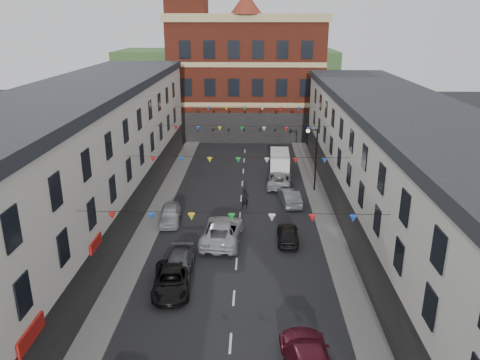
# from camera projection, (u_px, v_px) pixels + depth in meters

# --- Properties ---
(ground) EXTENTS (160.00, 160.00, 0.00)m
(ground) POSITION_uv_depth(u_px,v_px,m) (236.00, 264.00, 30.82)
(ground) COLOR black
(ground) RESTS_ON ground
(pavement_left) EXTENTS (1.80, 64.00, 0.15)m
(pavement_left) POSITION_uv_depth(u_px,v_px,m) (140.00, 248.00, 32.88)
(pavement_left) COLOR #605E5B
(pavement_left) RESTS_ON ground
(pavement_right) EXTENTS (1.80, 64.00, 0.15)m
(pavement_right) POSITION_uv_depth(u_px,v_px,m) (336.00, 250.00, 32.49)
(pavement_right) COLOR #605E5B
(pavement_right) RESTS_ON ground
(terrace_left) EXTENTS (8.40, 56.00, 10.70)m
(terrace_left) POSITION_uv_depth(u_px,v_px,m) (56.00, 181.00, 30.36)
(terrace_left) COLOR silver
(terrace_left) RESTS_ON ground
(terrace_right) EXTENTS (8.40, 56.00, 9.70)m
(terrace_right) POSITION_uv_depth(u_px,v_px,m) (421.00, 192.00, 29.86)
(terrace_right) COLOR silver
(terrace_right) RESTS_ON ground
(civic_building) EXTENTS (20.60, 13.30, 18.50)m
(civic_building) POSITION_uv_depth(u_px,v_px,m) (246.00, 75.00, 64.06)
(civic_building) COLOR maroon
(civic_building) RESTS_ON ground
(clock_tower) EXTENTS (5.60, 5.60, 30.00)m
(clock_tower) POSITION_uv_depth(u_px,v_px,m) (187.00, 23.00, 59.28)
(clock_tower) COLOR maroon
(clock_tower) RESTS_ON ground
(distant_hill) EXTENTS (40.00, 14.00, 10.00)m
(distant_hill) POSITION_uv_depth(u_px,v_px,m) (227.00, 77.00, 87.94)
(distant_hill) COLOR #305025
(distant_hill) RESTS_ON ground
(street_lamp) EXTENTS (1.10, 0.36, 6.00)m
(street_lamp) POSITION_uv_depth(u_px,v_px,m) (314.00, 151.00, 42.61)
(street_lamp) COLOR black
(street_lamp) RESTS_ON ground
(car_left_c) EXTENTS (2.62, 4.81, 1.28)m
(car_left_c) POSITION_uv_depth(u_px,v_px,m) (171.00, 280.00, 27.66)
(car_left_c) COLOR black
(car_left_c) RESTS_ON ground
(car_left_d) EXTENTS (1.79, 4.38, 1.27)m
(car_left_d) POSITION_uv_depth(u_px,v_px,m) (178.00, 265.00, 29.37)
(car_left_d) COLOR #45474D
(car_left_d) RESTS_ON ground
(car_left_e) EXTENTS (1.97, 4.14, 1.37)m
(car_left_e) POSITION_uv_depth(u_px,v_px,m) (170.00, 214.00, 36.99)
(car_left_e) COLOR #9FA0A8
(car_left_e) RESTS_ON ground
(car_right_c) EXTENTS (2.52, 5.41, 1.53)m
(car_right_c) POSITION_uv_depth(u_px,v_px,m) (308.00, 360.00, 20.99)
(car_right_c) COLOR #571121
(car_right_c) RESTS_ON ground
(car_right_d) EXTENTS (1.63, 3.78, 1.27)m
(car_right_d) POSITION_uv_depth(u_px,v_px,m) (288.00, 234.00, 33.70)
(car_right_d) COLOR black
(car_right_d) RESTS_ON ground
(car_right_e) EXTENTS (1.93, 4.31, 1.37)m
(car_right_e) POSITION_uv_depth(u_px,v_px,m) (290.00, 197.00, 40.64)
(car_right_e) COLOR #4E5156
(car_right_e) RESTS_ON ground
(car_right_f) EXTENTS (2.70, 5.02, 1.34)m
(car_right_f) POSITION_uv_depth(u_px,v_px,m) (280.00, 180.00, 45.01)
(car_right_f) COLOR #9EA0A3
(car_right_f) RESTS_ON ground
(moving_car) EXTENTS (3.10, 5.98, 1.61)m
(moving_car) POSITION_uv_depth(u_px,v_px,m) (222.00, 231.00, 33.77)
(moving_car) COLOR #A9ABB0
(moving_car) RESTS_ON ground
(white_van) EXTENTS (2.06, 5.02, 2.19)m
(white_van) POSITION_uv_depth(u_px,v_px,m) (280.00, 163.00, 48.86)
(white_van) COLOR white
(white_van) RESTS_ON ground
(pedestrian) EXTENTS (0.77, 0.63, 1.82)m
(pedestrian) POSITION_uv_depth(u_px,v_px,m) (245.00, 199.00, 39.56)
(pedestrian) COLOR black
(pedestrian) RESTS_ON ground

